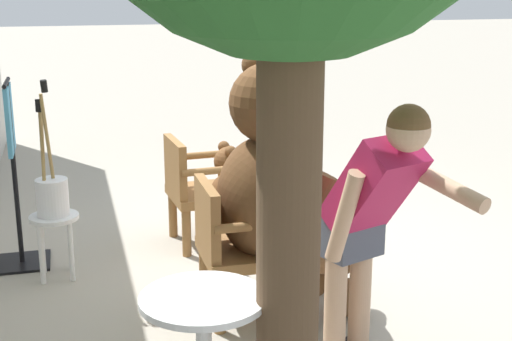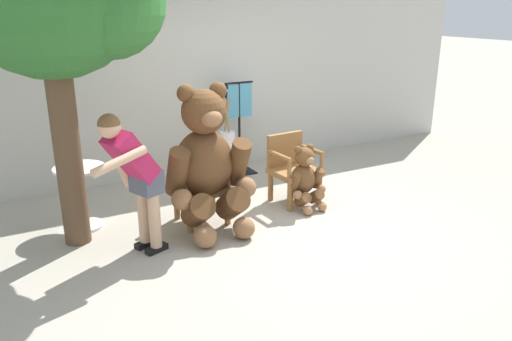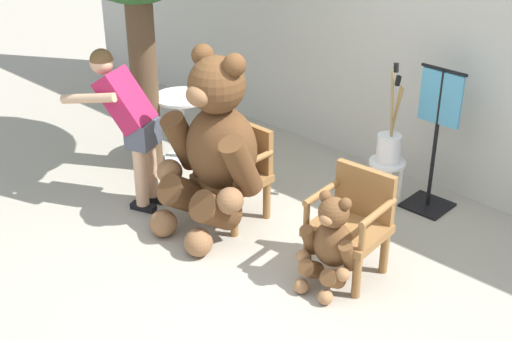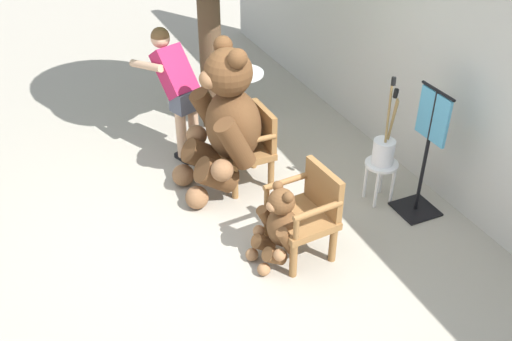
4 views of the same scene
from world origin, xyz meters
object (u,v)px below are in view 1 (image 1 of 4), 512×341
object	(u,v)px
wooden_chair_left	(234,244)
wooden_chair_right	(197,188)
person_visitor	(370,214)
teddy_bear_small	(232,193)
white_stool	(55,229)
clothing_display_stand	(14,170)
teddy_bear_large	(277,188)
brush_bucket	(51,191)

from	to	relation	value
wooden_chair_left	wooden_chair_right	distance (m)	1.28
wooden_chair_left	person_visitor	size ratio (longest dim) A/B	0.58
teddy_bear_small	white_stool	size ratio (longest dim) A/B	1.75
wooden_chair_left	teddy_bear_small	size ratio (longest dim) A/B	1.07
wooden_chair_left	teddy_bear_small	bearing A→B (deg)	-12.52
teddy_bear_small	white_stool	world-z (taller)	teddy_bear_small
white_stool	clothing_display_stand	xyz separation A→B (m)	(0.32, 0.26, 0.36)
wooden_chair_left	teddy_bear_small	distance (m)	1.32
teddy_bear_large	teddy_bear_small	bearing A→B (deg)	-0.69
teddy_bear_large	person_visitor	distance (m)	0.90
person_visitor	clothing_display_stand	world-z (taller)	person_visitor
brush_bucket	clothing_display_stand	xyz separation A→B (m)	(0.32, 0.26, 0.08)
teddy_bear_large	brush_bucket	size ratio (longest dim) A/B	1.73
teddy_bear_small	clothing_display_stand	size ratio (longest dim) A/B	0.59
wooden_chair_right	white_stool	xyz separation A→B (m)	(-0.40, 1.08, -0.11)
wooden_chair_left	brush_bucket	xyz separation A→B (m)	(0.88, 1.08, 0.18)
teddy_bear_small	clothing_display_stand	xyz separation A→B (m)	(-0.09, 1.63, 0.33)
brush_bucket	clothing_display_stand	distance (m)	0.42
wooden_chair_right	person_visitor	xyz separation A→B (m)	(-2.14, -0.50, 0.43)
wooden_chair_left	clothing_display_stand	world-z (taller)	clothing_display_stand
teddy_bear_small	person_visitor	size ratio (longest dim) A/B	0.54
person_visitor	wooden_chair_left	bearing A→B (deg)	30.34
teddy_bear_large	person_visitor	bearing A→B (deg)	-164.76
person_visitor	teddy_bear_large	bearing A→B (deg)	15.24
teddy_bear_small	wooden_chair_left	bearing A→B (deg)	167.48
teddy_bear_small	brush_bucket	size ratio (longest dim) A/B	0.85
wooden_chair_right	white_stool	bearing A→B (deg)	110.15
wooden_chair_right	teddy_bear_large	size ratio (longest dim) A/B	0.53
wooden_chair_right	wooden_chair_left	bearing A→B (deg)	179.99
teddy_bear_large	teddy_bear_small	distance (m)	1.35
wooden_chair_right	teddy_bear_small	xyz separation A→B (m)	(0.01, -0.28, -0.07)
teddy_bear_small	person_visitor	bearing A→B (deg)	-174.16
teddy_bear_small	wooden_chair_right	bearing A→B (deg)	91.64
teddy_bear_small	white_stool	bearing A→B (deg)	106.51
person_visitor	brush_bucket	bearing A→B (deg)	42.38
teddy_bear_large	white_stool	size ratio (longest dim) A/B	3.55
person_visitor	brush_bucket	xyz separation A→B (m)	(1.74, 1.59, -0.26)
wooden_chair_right	person_visitor	distance (m)	2.24
person_visitor	brush_bucket	world-z (taller)	person_visitor
wooden_chair_right	white_stool	size ratio (longest dim) A/B	1.87
white_stool	clothing_display_stand	distance (m)	0.55
clothing_display_stand	person_visitor	bearing A→B (deg)	-138.14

